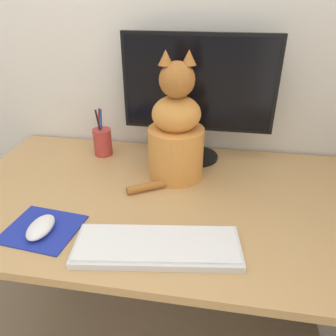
# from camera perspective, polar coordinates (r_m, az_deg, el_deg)

# --- Properties ---
(wall_back) EXTENTS (7.00, 0.04, 2.50)m
(wall_back) POSITION_cam_1_polar(r_m,az_deg,el_deg) (1.26, 2.40, 25.36)
(wall_back) COLOR silver
(wall_back) RESTS_ON ground_plane
(desk) EXTENTS (1.31, 0.75, 0.75)m
(desk) POSITION_cam_1_polar(r_m,az_deg,el_deg) (1.09, -0.97, -9.09)
(desk) COLOR tan
(desk) RESTS_ON ground_plane
(monitor) EXTENTS (0.53, 0.17, 0.45)m
(monitor) POSITION_cam_1_polar(r_m,az_deg,el_deg) (1.17, 5.30, 13.14)
(monitor) COLOR black
(monitor) RESTS_ON desk
(keyboard) EXTENTS (0.43, 0.20, 0.02)m
(keyboard) POSITION_cam_1_polar(r_m,az_deg,el_deg) (0.84, -1.87, -13.41)
(keyboard) COLOR silver
(keyboard) RESTS_ON desk
(mousepad_left) EXTENTS (0.21, 0.18, 0.00)m
(mousepad_left) POSITION_cam_1_polar(r_m,az_deg,el_deg) (0.96, -20.98, -9.87)
(mousepad_left) COLOR #1E2D9E
(mousepad_left) RESTS_ON desk
(computer_mouse_left) EXTENTS (0.06, 0.11, 0.03)m
(computer_mouse_left) POSITION_cam_1_polar(r_m,az_deg,el_deg) (0.94, -21.29, -9.59)
(computer_mouse_left) COLOR white
(computer_mouse_left) RESTS_ON mousepad_left
(cat) EXTENTS (0.25, 0.27, 0.42)m
(cat) POSITION_cam_1_polar(r_m,az_deg,el_deg) (1.07, 1.39, 5.94)
(cat) COLOR #D6893D
(cat) RESTS_ON desk
(pen_cup) EXTENTS (0.07, 0.07, 0.18)m
(pen_cup) POSITION_cam_1_polar(r_m,az_deg,el_deg) (1.29, -11.33, 4.56)
(pen_cup) COLOR #B23833
(pen_cup) RESTS_ON desk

